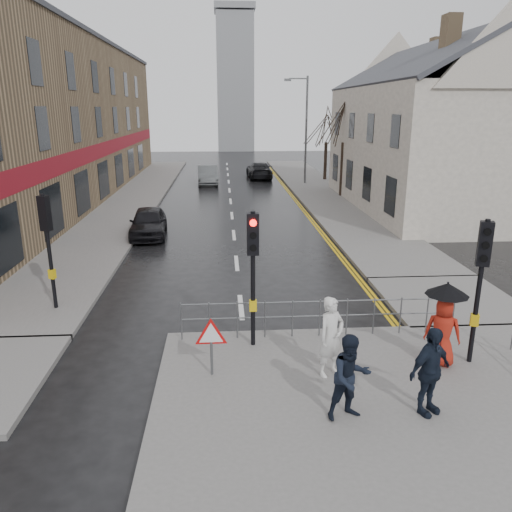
{
  "coord_description": "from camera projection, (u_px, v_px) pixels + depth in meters",
  "views": [
    {
      "loc": [
        -0.48,
        -11.14,
        5.83
      ],
      "look_at": [
        0.53,
        4.0,
        1.32
      ],
      "focal_mm": 35.0,
      "sensor_mm": 36.0,
      "label": 1
    }
  ],
  "objects": [
    {
      "name": "street_lamp",
      "position": [
        304.0,
        123.0,
        38.15
      ],
      "size": [
        1.83,
        0.25,
        8.0
      ],
      "color": "#595B5E",
      "rests_on": "right_pavement"
    },
    {
      "name": "building_left_terrace",
      "position": [
        37.0,
        122.0,
        31.19
      ],
      "size": [
        8.0,
        42.0,
        10.0
      ],
      "primitive_type": "cube",
      "color": "#8B7150",
      "rests_on": "ground"
    },
    {
      "name": "warning_sign",
      "position": [
        211.0,
        337.0,
        10.84
      ],
      "size": [
        0.8,
        0.07,
        1.35
      ],
      "color": "#595B5E",
      "rests_on": "near_pavement"
    },
    {
      "name": "right_pavement",
      "position": [
        318.0,
        190.0,
        36.65
      ],
      "size": [
        4.0,
        40.0,
        0.14
      ],
      "primitive_type": "cube",
      "color": "#605E5B",
      "rests_on": "ground"
    },
    {
      "name": "tree_far",
      "position": [
        327.0,
        126.0,
        40.28
      ],
      "size": [
        2.4,
        2.4,
        5.64
      ],
      "color": "#32241C",
      "rests_on": "right_pavement"
    },
    {
      "name": "pedestrian_d",
      "position": [
        430.0,
        371.0,
        9.47
      ],
      "size": [
        1.13,
        0.87,
        1.78
      ],
      "primitive_type": "imported",
      "rotation": [
        0.0,
        0.0,
        0.49
      ],
      "color": "black",
      "rests_on": "near_pavement"
    },
    {
      "name": "traffic_signal_near_right",
      "position": [
        482.0,
        267.0,
        11.01
      ],
      "size": [
        0.34,
        0.33,
        3.4
      ],
      "color": "black",
      "rests_on": "near_pavement"
    },
    {
      "name": "car_far",
      "position": [
        259.0,
        170.0,
        42.71
      ],
      "size": [
        2.11,
        4.85,
        1.39
      ],
      "primitive_type": "imported",
      "rotation": [
        0.0,
        0.0,
        3.18
      ],
      "color": "black",
      "rests_on": "ground"
    },
    {
      "name": "ground",
      "position": [
        246.0,
        353.0,
        12.34
      ],
      "size": [
        120.0,
        120.0,
        0.0
      ],
      "primitive_type": "plane",
      "color": "black",
      "rests_on": "ground"
    },
    {
      "name": "traffic_signal_far_left",
      "position": [
        47.0,
        232.0,
        14.16
      ],
      "size": [
        0.34,
        0.33,
        3.4
      ],
      "color": "black",
      "rests_on": "left_pavement"
    },
    {
      "name": "pedestrian_with_umbrella",
      "position": [
        444.0,
        320.0,
        11.23
      ],
      "size": [
        0.96,
        0.96,
        1.99
      ],
      "color": "#A32013",
      "rests_on": "near_pavement"
    },
    {
      "name": "pedestrian_b",
      "position": [
        350.0,
        377.0,
        9.33
      ],
      "size": [
        0.96,
        0.83,
        1.7
      ],
      "primitive_type": "imported",
      "rotation": [
        0.0,
        0.0,
        0.26
      ],
      "color": "black",
      "rests_on": "near_pavement"
    },
    {
      "name": "church_tower",
      "position": [
        235.0,
        84.0,
        69.17
      ],
      "size": [
        5.0,
        5.0,
        18.0
      ],
      "primitive_type": "cube",
      "color": "gray",
      "rests_on": "ground"
    },
    {
      "name": "guard_railing_front",
      "position": [
        320.0,
        310.0,
        12.8
      ],
      "size": [
        7.14,
        0.04,
        1.0
      ],
      "color": "#595B5E",
      "rests_on": "near_pavement"
    },
    {
      "name": "building_right_cream",
      "position": [
        437.0,
        127.0,
        28.96
      ],
      "size": [
        9.0,
        16.4,
        10.1
      ],
      "color": "beige",
      "rests_on": "ground"
    },
    {
      "name": "car_mid",
      "position": [
        208.0,
        175.0,
        39.47
      ],
      "size": [
        1.77,
        4.49,
        1.45
      ],
      "primitive_type": "imported",
      "rotation": [
        0.0,
        0.0,
        0.05
      ],
      "color": "#4F5254",
      "rests_on": "ground"
    },
    {
      "name": "pavement_bridge_right",
      "position": [
        448.0,
        300.0,
        15.61
      ],
      "size": [
        4.0,
        4.2,
        0.14
      ],
      "primitive_type": "cube",
      "color": "#605E5B",
      "rests_on": "ground"
    },
    {
      "name": "traffic_signal_near_left",
      "position": [
        253.0,
        256.0,
        11.84
      ],
      "size": [
        0.28,
        0.27,
        3.4
      ],
      "color": "black",
      "rests_on": "near_pavement"
    },
    {
      "name": "near_pavement",
      "position": [
        417.0,
        434.0,
        9.17
      ],
      "size": [
        10.0,
        9.0,
        0.14
      ],
      "primitive_type": "cube",
      "color": "#605E5B",
      "rests_on": "ground"
    },
    {
      "name": "left_pavement",
      "position": [
        134.0,
        196.0,
        33.9
      ],
      "size": [
        4.0,
        44.0,
        0.14
      ],
      "primitive_type": "cube",
      "color": "#605E5B",
      "rests_on": "ground"
    },
    {
      "name": "car_parked",
      "position": [
        148.0,
        222.0,
        23.37
      ],
      "size": [
        1.88,
        4.11,
        1.37
      ],
      "primitive_type": "imported",
      "rotation": [
        0.0,
        0.0,
        0.07
      ],
      "color": "black",
      "rests_on": "ground"
    },
    {
      "name": "tree_near",
      "position": [
        344.0,
        119.0,
        32.4
      ],
      "size": [
        2.4,
        2.4,
        6.58
      ],
      "color": "#32241C",
      "rests_on": "right_pavement"
    },
    {
      "name": "pedestrian_a",
      "position": [
        331.0,
        337.0,
        10.85
      ],
      "size": [
        0.79,
        0.72,
        1.82
      ],
      "primitive_type": "imported",
      "rotation": [
        0.0,
        0.0,
        0.54
      ],
      "color": "silver",
      "rests_on": "near_pavement"
    }
  ]
}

